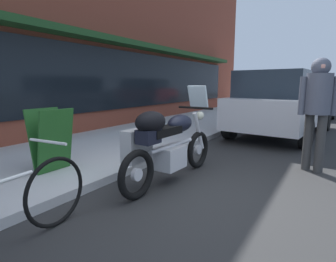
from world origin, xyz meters
TOP-DOWN VIEW (x-y plane):
  - ground_plane at (0.00, 0.00)m, footprint 80.00×80.00m
  - storefront_building at (5.17, 4.61)m, footprint 18.34×0.90m
  - sidewalk_curb at (9.00, 2.87)m, footprint 30.00×3.17m
  - touring_motorcycle at (0.12, 0.62)m, footprint 2.20×0.74m
  - parked_bicycle at (-2.01, 0.86)m, footprint 1.79×0.48m
  - parked_minivan at (5.04, -0.12)m, footprint 4.69×2.35m
  - pedestrian_walking at (1.86, -1.13)m, footprint 0.47×0.54m
  - sandwich_board_sign at (-0.61, 2.19)m, footprint 0.55×0.41m
  - parked_car_down_block at (11.23, -0.33)m, footprint 4.56×2.09m

SIDE VIEW (x-z plane):
  - ground_plane at x=0.00m, z-range 0.00..0.00m
  - sidewalk_curb at x=9.00m, z-range 0.00..0.12m
  - parked_bicycle at x=-2.01m, z-range -0.09..0.86m
  - sandwich_board_sign at x=-0.61m, z-range 0.12..1.06m
  - touring_motorcycle at x=0.12m, z-range -0.10..1.30m
  - parked_minivan at x=5.04m, z-range 0.05..1.79m
  - parked_car_down_block at x=11.23m, z-range 0.05..1.79m
  - pedestrian_walking at x=1.86m, z-range 0.24..2.06m
  - storefront_building at x=5.17m, z-range -0.08..7.19m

